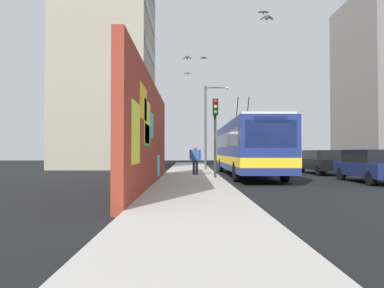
{
  "coord_description": "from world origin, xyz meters",
  "views": [
    {
      "loc": [
        -19.07,
        1.72,
        1.49
      ],
      "look_at": [
        0.84,
        1.53,
        1.91
      ],
      "focal_mm": 33.13,
      "sensor_mm": 36.0,
      "label": 1
    }
  ],
  "objects_px": {
    "pedestrian_midblock": "(195,158)",
    "traffic_light": "(215,124)",
    "city_bus": "(247,146)",
    "parked_car_black": "(321,161)",
    "street_lamp": "(208,121)",
    "parked_car_navy": "(371,165)"
  },
  "relations": [
    {
      "from": "pedestrian_midblock",
      "to": "traffic_light",
      "type": "xyz_separation_m",
      "value": [
        -2.28,
        -0.99,
        1.77
      ]
    },
    {
      "from": "city_bus",
      "to": "parked_car_black",
      "type": "height_order",
      "value": "city_bus"
    },
    {
      "from": "city_bus",
      "to": "street_lamp",
      "type": "xyz_separation_m",
      "value": [
        5.51,
        2.03,
        2.03
      ]
    },
    {
      "from": "parked_car_navy",
      "to": "parked_car_black",
      "type": "xyz_separation_m",
      "value": [
        6.33,
        -0.0,
        0.0
      ]
    },
    {
      "from": "city_bus",
      "to": "traffic_light",
      "type": "relative_size",
      "value": 3.1
    },
    {
      "from": "street_lamp",
      "to": "parked_car_black",
      "type": "bearing_deg",
      "value": -116.8
    },
    {
      "from": "city_bus",
      "to": "parked_car_navy",
      "type": "distance_m",
      "value": 6.92
    },
    {
      "from": "street_lamp",
      "to": "pedestrian_midblock",
      "type": "bearing_deg",
      "value": 170.16
    },
    {
      "from": "parked_car_black",
      "to": "traffic_light",
      "type": "bearing_deg",
      "value": 124.35
    },
    {
      "from": "street_lamp",
      "to": "traffic_light",
      "type": "bearing_deg",
      "value": 179.19
    },
    {
      "from": "city_bus",
      "to": "parked_car_navy",
      "type": "xyz_separation_m",
      "value": [
        -4.47,
        -5.2,
        -0.97
      ]
    },
    {
      "from": "pedestrian_midblock",
      "to": "traffic_light",
      "type": "distance_m",
      "value": 3.05
    },
    {
      "from": "parked_car_navy",
      "to": "traffic_light",
      "type": "relative_size",
      "value": 1.11
    },
    {
      "from": "traffic_light",
      "to": "parked_car_navy",
      "type": "bearing_deg",
      "value": -100.06
    },
    {
      "from": "parked_car_navy",
      "to": "street_lamp",
      "type": "xyz_separation_m",
      "value": [
        9.98,
        7.23,
        3.0
      ]
    },
    {
      "from": "city_bus",
      "to": "pedestrian_midblock",
      "type": "xyz_separation_m",
      "value": [
        -0.88,
        3.14,
        -0.68
      ]
    },
    {
      "from": "city_bus",
      "to": "parked_car_black",
      "type": "xyz_separation_m",
      "value": [
        1.86,
        -5.2,
        -0.97
      ]
    },
    {
      "from": "parked_car_navy",
      "to": "parked_car_black",
      "type": "height_order",
      "value": "same"
    },
    {
      "from": "city_bus",
      "to": "parked_car_navy",
      "type": "relative_size",
      "value": 2.79
    },
    {
      "from": "parked_car_black",
      "to": "traffic_light",
      "type": "xyz_separation_m",
      "value": [
        -5.02,
        7.35,
        2.06
      ]
    },
    {
      "from": "city_bus",
      "to": "pedestrian_midblock",
      "type": "distance_m",
      "value": 3.33
    },
    {
      "from": "street_lamp",
      "to": "parked_car_navy",
      "type": "bearing_deg",
      "value": -144.08
    }
  ]
}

